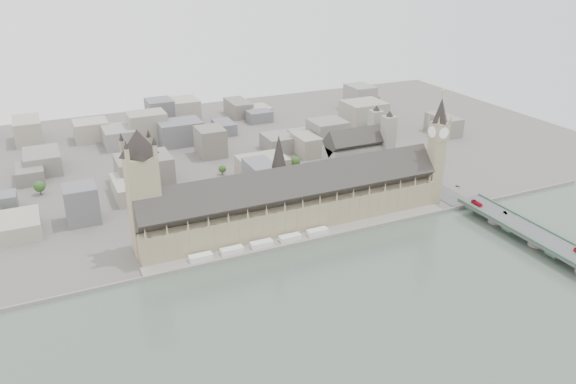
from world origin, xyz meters
name	(u,v)px	position (x,y,z in m)	size (l,w,h in m)	color
ground	(303,235)	(0.00, 0.00, 0.00)	(900.00, 900.00, 0.00)	#595651
river_thames	(425,354)	(0.00, -165.00, 0.00)	(600.00, 600.00, 0.00)	#4F5D52
embankment_wall	(311,241)	(0.00, -15.00, 1.50)	(600.00, 1.50, 3.00)	slate
river_terrace	(307,237)	(0.00, -7.50, 1.00)	(270.00, 15.00, 2.00)	slate
terrace_tents	(262,244)	(-40.00, -7.00, 4.00)	(118.00, 7.00, 4.00)	white
palace_of_westminster	(293,201)	(0.00, 19.70, 22.71)	(265.00, 40.73, 55.44)	tan
elizabeth_tower	(437,144)	(138.00, 8.00, 58.09)	(17.00, 17.00, 107.50)	tan
victoria_tower	(143,187)	(-122.00, 26.00, 55.20)	(30.00, 30.00, 100.00)	tan
central_tower	(279,161)	(-10.00, 26.00, 57.92)	(13.00, 13.00, 48.00)	gray
westminster_bridge	(529,236)	(162.00, -87.50, 5.12)	(25.00, 325.00, 10.25)	#474749
westminster_abbey	(359,153)	(110.92, 95.00, 25.08)	(68.00, 36.00, 64.00)	gray
city_skyline_inland	(212,132)	(0.00, 245.00, 19.00)	(720.00, 360.00, 38.00)	gray
park_trees	(264,201)	(-10.00, 60.00, 7.50)	(110.00, 30.00, 15.00)	#224117
red_bus_north	(477,203)	(156.51, -31.31, 11.87)	(2.73, 11.66, 3.25)	red
car_silver	(505,213)	(166.82, -55.16, 11.02)	(1.64, 4.70, 1.55)	gray
car_approach	(458,186)	(168.34, 7.44, 10.96)	(1.99, 4.89, 1.42)	gray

